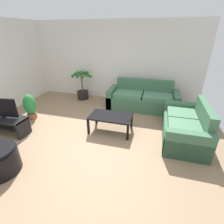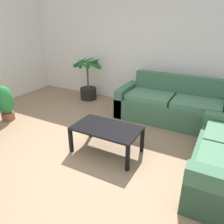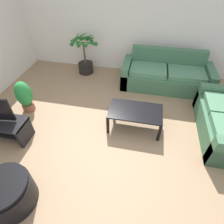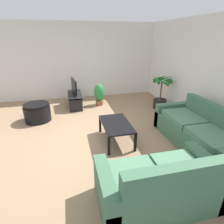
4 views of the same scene
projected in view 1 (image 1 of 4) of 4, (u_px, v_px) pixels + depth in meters
name	position (u px, v px, depth m)	size (l,w,h in m)	color
ground_plane	(82.00, 141.00, 3.89)	(6.60, 6.60, 0.00)	#937556
wall_back	(115.00, 62.00, 5.90)	(6.00, 0.06, 2.70)	silver
couch_main	(142.00, 100.00, 5.46)	(2.24, 0.90, 0.90)	#3F6B4C
couch_loveseat	(185.00, 127.00, 3.88)	(0.90, 1.69, 0.90)	#3F6B4C
tv_stand	(5.00, 123.00, 4.11)	(1.10, 0.45, 0.43)	black
tv	(1.00, 108.00, 3.93)	(0.82, 0.14, 0.50)	black
coffee_table	(111.00, 118.00, 4.14)	(1.04, 0.61, 0.44)	black
potted_palm	(83.00, 86.00, 6.18)	(0.81, 0.81, 1.10)	black
potted_plant_small	(30.00, 106.00, 4.76)	(0.34, 0.34, 0.74)	brown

